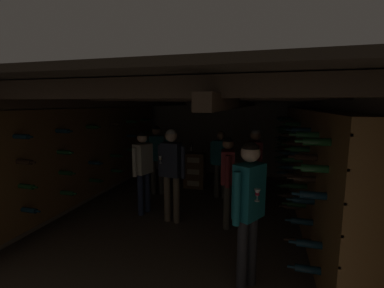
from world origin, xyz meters
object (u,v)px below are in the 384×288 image
(person_guest_far_right, at_px, (255,162))
(person_guest_rear_center, at_px, (221,158))
(wine_crate_stack, at_px, (195,170))
(person_host_center, at_px, (171,166))
(person_guest_near_right, at_px, (249,201))
(person_guest_far_left, at_px, (157,153))
(person_guest_mid_right, at_px, (227,174))
(person_guest_mid_left, at_px, (143,165))
(display_bottle, at_px, (191,147))

(person_guest_far_right, height_order, person_guest_rear_center, person_guest_far_right)
(wine_crate_stack, distance_m, person_host_center, 2.13)
(person_guest_near_right, distance_m, person_guest_far_right, 2.34)
(person_guest_far_right, bearing_deg, wine_crate_stack, 143.06)
(wine_crate_stack, distance_m, person_guest_rear_center, 1.06)
(person_guest_far_left, height_order, person_guest_far_right, person_guest_far_right)
(wine_crate_stack, bearing_deg, person_guest_mid_right, -60.99)
(person_guest_far_left, bearing_deg, person_guest_mid_left, -80.73)
(wine_crate_stack, xyz_separation_m, person_guest_near_right, (1.54, -3.48, 0.61))
(person_guest_mid_right, bearing_deg, person_host_center, -175.99)
(person_guest_mid_right, height_order, person_guest_rear_center, person_guest_mid_right)
(person_host_center, height_order, person_guest_near_right, person_guest_near_right)
(person_guest_mid_right, bearing_deg, display_bottle, 120.84)
(wine_crate_stack, height_order, display_bottle, display_bottle)
(person_guest_mid_right, bearing_deg, person_guest_mid_left, 175.22)
(person_host_center, xyz_separation_m, person_guest_rear_center, (0.65, 1.47, -0.11))
(person_guest_mid_left, bearing_deg, person_guest_rear_center, 44.14)
(wine_crate_stack, bearing_deg, person_guest_near_right, -66.16)
(display_bottle, distance_m, person_guest_far_left, 0.99)
(person_guest_mid_right, height_order, person_guest_near_right, person_guest_near_right)
(person_guest_near_right, height_order, person_guest_mid_left, person_guest_near_right)
(person_guest_near_right, bearing_deg, person_guest_mid_right, 106.38)
(wine_crate_stack, height_order, person_guest_rear_center, person_guest_rear_center)
(wine_crate_stack, distance_m, person_guest_far_left, 1.16)
(wine_crate_stack, distance_m, display_bottle, 0.60)
(person_guest_mid_right, relative_size, person_guest_far_left, 0.97)
(person_host_center, bearing_deg, person_guest_mid_left, 162.42)
(person_guest_far_right, bearing_deg, person_guest_near_right, -89.45)
(wine_crate_stack, relative_size, person_guest_mid_right, 0.57)
(person_guest_near_right, xyz_separation_m, person_guest_rear_center, (-0.79, 2.91, -0.14))
(display_bottle, distance_m, person_guest_far_right, 2.00)
(display_bottle, relative_size, person_guest_mid_left, 0.22)
(person_guest_mid_left, distance_m, person_guest_far_right, 2.18)
(person_guest_far_left, bearing_deg, display_bottle, 50.37)
(person_guest_far_left, bearing_deg, person_guest_rear_center, 5.76)
(wine_crate_stack, bearing_deg, person_host_center, -87.10)
(person_guest_mid_right, relative_size, person_guest_mid_left, 0.98)
(person_host_center, relative_size, person_guest_far_right, 1.03)
(person_guest_far_left, relative_size, person_guest_rear_center, 1.06)
(display_bottle, height_order, person_guest_mid_left, person_guest_mid_left)
(person_host_center, relative_size, person_guest_mid_right, 1.07)
(person_guest_far_right, bearing_deg, person_guest_far_left, 169.53)
(person_guest_mid_left, height_order, person_guest_far_right, person_guest_far_right)
(display_bottle, bearing_deg, person_guest_far_left, -129.63)
(person_guest_mid_left, bearing_deg, person_guest_near_right, -38.15)
(person_guest_near_right, bearing_deg, wine_crate_stack, 113.84)
(person_guest_near_right, distance_m, person_guest_mid_left, 2.66)
(person_guest_mid_right, bearing_deg, person_guest_near_right, -73.62)
(wine_crate_stack, distance_m, person_guest_mid_right, 2.32)
(person_guest_near_right, bearing_deg, person_guest_mid_left, 141.85)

